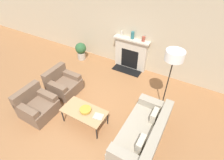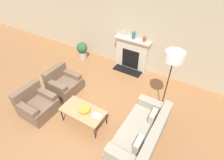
# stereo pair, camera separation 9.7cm
# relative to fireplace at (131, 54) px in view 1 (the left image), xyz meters

# --- Properties ---
(ground_plane) EXTENTS (18.00, 18.00, 0.00)m
(ground_plane) POSITION_rel_fireplace_xyz_m (-0.08, -2.83, -0.57)
(ground_plane) COLOR #99663D
(wall_back) EXTENTS (18.00, 0.06, 2.90)m
(wall_back) POSITION_rel_fireplace_xyz_m (-0.08, 0.14, 0.88)
(wall_back) COLOR #BCAD8E
(wall_back) RESTS_ON ground_plane
(fireplace) EXTENTS (1.29, 0.59, 1.16)m
(fireplace) POSITION_rel_fireplace_xyz_m (0.00, 0.00, 0.00)
(fireplace) COLOR beige
(fireplace) RESTS_ON ground_plane
(couch) EXTENTS (0.87, 1.84, 0.74)m
(couch) POSITION_rel_fireplace_xyz_m (1.59, -2.69, -0.27)
(couch) COLOR #9E937F
(couch) RESTS_ON ground_plane
(armchair_near) EXTENTS (0.83, 0.83, 0.77)m
(armchair_near) POSITION_rel_fireplace_xyz_m (-1.25, -3.29, -0.28)
(armchair_near) COLOR brown
(armchair_near) RESTS_ON ground_plane
(armchair_far) EXTENTS (0.83, 0.83, 0.77)m
(armchair_far) POSITION_rel_fireplace_xyz_m (-1.25, -2.25, -0.28)
(armchair_far) COLOR brown
(armchair_far) RESTS_ON ground_plane
(coffee_table) EXTENTS (1.14, 0.59, 0.45)m
(coffee_table) POSITION_rel_fireplace_xyz_m (0.08, -2.91, -0.15)
(coffee_table) COLOR tan
(coffee_table) RESTS_ON ground_plane
(bowl) EXTENTS (0.29, 0.29, 0.07)m
(bowl) POSITION_rel_fireplace_xyz_m (0.11, -2.89, -0.07)
(bowl) COLOR #BC8E2D
(bowl) RESTS_ON coffee_table
(book) EXTENTS (0.26, 0.23, 0.02)m
(book) POSITION_rel_fireplace_xyz_m (0.49, -2.89, -0.10)
(book) COLOR #B2A893
(book) RESTS_ON coffee_table
(floor_lamp) EXTENTS (0.44, 0.44, 1.85)m
(floor_lamp) POSITION_rel_fireplace_xyz_m (1.66, -1.38, 1.04)
(floor_lamp) COLOR black
(floor_lamp) RESTS_ON ground_plane
(mantel_vase_left) EXTENTS (0.07, 0.07, 0.18)m
(mantel_vase_left) POSITION_rel_fireplace_xyz_m (-0.41, 0.01, 0.69)
(mantel_vase_left) COLOR beige
(mantel_vase_left) RESTS_ON fireplace
(mantel_vase_center_left) EXTENTS (0.11, 0.11, 0.24)m
(mantel_vase_center_left) POSITION_rel_fireplace_xyz_m (0.01, 0.01, 0.72)
(mantel_vase_center_left) COLOR #28666B
(mantel_vase_center_left) RESTS_ON fireplace
(mantel_vase_center_right) EXTENTS (0.11, 0.11, 0.16)m
(mantel_vase_center_right) POSITION_rel_fireplace_xyz_m (0.40, 0.01, 0.68)
(mantel_vase_center_right) COLOR brown
(mantel_vase_center_right) RESTS_ON fireplace
(potted_plant) EXTENTS (0.42, 0.42, 0.69)m
(potted_plant) POSITION_rel_fireplace_xyz_m (-1.93, -0.43, -0.17)
(potted_plant) COLOR #B2A899
(potted_plant) RESTS_ON ground_plane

